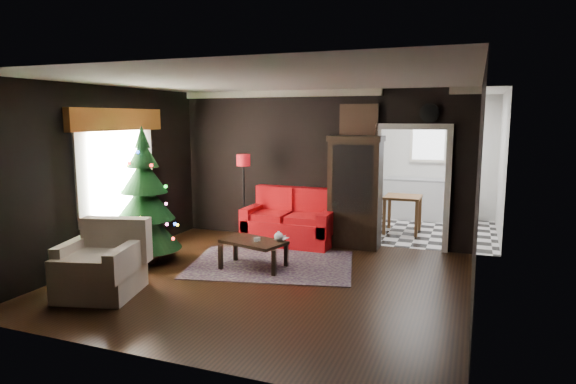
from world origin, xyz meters
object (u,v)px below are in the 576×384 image
at_px(christmas_tree, 145,197).
at_px(wall_clock, 429,113).
at_px(coffee_table, 254,254).
at_px(kitchen_table, 402,214).
at_px(armchair, 99,261).
at_px(floor_lamp, 244,197).
at_px(curio_cabinet, 355,195).
at_px(teapot, 279,236).
at_px(loveseat, 290,217).

distance_m(christmas_tree, wall_clock, 4.88).
distance_m(coffee_table, kitchen_table, 3.71).
bearing_deg(christmas_tree, armchair, -76.02).
height_order(floor_lamp, armchair, floor_lamp).
height_order(curio_cabinet, coffee_table, curio_cabinet).
bearing_deg(armchair, teapot, 30.84).
relative_size(curio_cabinet, wall_clock, 5.94).
distance_m(floor_lamp, armchair, 3.29).
distance_m(coffee_table, wall_clock, 3.76).
distance_m(teapot, wall_clock, 3.31).
bearing_deg(teapot, floor_lamp, 132.08).
height_order(floor_lamp, teapot, floor_lamp).
relative_size(loveseat, curio_cabinet, 0.89).
bearing_deg(kitchen_table, floor_lamp, -146.63).
distance_m(armchair, coffee_table, 2.25).
distance_m(christmas_tree, armchair, 1.62).
xyz_separation_m(loveseat, teapot, (0.39, -1.51, 0.02)).
bearing_deg(armchair, kitchen_table, 42.52).
height_order(curio_cabinet, teapot, curio_cabinet).
height_order(armchair, wall_clock, wall_clock).
height_order(armchair, kitchen_table, armchair).
height_order(christmas_tree, kitchen_table, christmas_tree).
relative_size(wall_clock, kitchen_table, 0.43).
bearing_deg(floor_lamp, wall_clock, 9.03).
relative_size(floor_lamp, kitchen_table, 2.14).
xyz_separation_m(floor_lamp, wall_clock, (3.23, 0.51, 1.55)).
height_order(loveseat, armchair, loveseat).
distance_m(loveseat, armchair, 3.62).
xyz_separation_m(curio_cabinet, armchair, (-2.54, -3.56, -0.49)).
bearing_deg(wall_clock, christmas_tree, -150.99).
bearing_deg(floor_lamp, curio_cabinet, 9.33).
height_order(loveseat, teapot, loveseat).
height_order(coffee_table, wall_clock, wall_clock).
xyz_separation_m(armchair, wall_clock, (3.74, 3.74, 1.92)).
xyz_separation_m(armchair, kitchen_table, (3.19, 4.99, -0.09)).
distance_m(teapot, kitchen_table, 3.47).
bearing_deg(coffee_table, kitchen_table, 61.06).
distance_m(armchair, teapot, 2.55).
bearing_deg(christmas_tree, curio_cabinet, 35.81).
height_order(floor_lamp, wall_clock, wall_clock).
bearing_deg(curio_cabinet, floor_lamp, -170.67).
xyz_separation_m(floor_lamp, kitchen_table, (2.68, 1.76, -0.46)).
xyz_separation_m(loveseat, kitchen_table, (1.80, 1.65, -0.12)).
distance_m(floor_lamp, wall_clock, 3.62).
relative_size(armchair, coffee_table, 1.04).
bearing_deg(wall_clock, armchair, -135.04).
relative_size(floor_lamp, armchair, 1.61).
distance_m(floor_lamp, christmas_tree, 1.98).
bearing_deg(kitchen_table, loveseat, -137.49).
distance_m(curio_cabinet, christmas_tree, 3.59).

